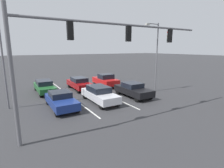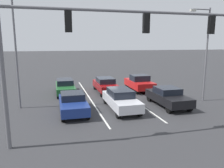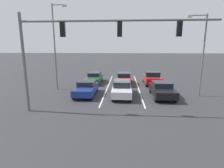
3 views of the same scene
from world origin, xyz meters
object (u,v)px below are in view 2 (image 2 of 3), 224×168
at_px(car_darkgreen_rightlane_second, 65,86).
at_px(car_maroon_midlane_second, 105,85).
at_px(street_lamp_right_shoulder, 17,39).
at_px(car_navy_rightlane_front, 73,103).
at_px(car_black_leftlane_front, 168,96).
at_px(traffic_signal_gantry, 99,36).
at_px(street_lamp_left_shoulder, 205,49).
at_px(car_silver_midlane_front, 121,99).
at_px(car_red_leftlane_second, 139,83).

bearing_deg(car_darkgreen_rightlane_second, car_maroon_midlane_second, 172.58).
bearing_deg(street_lamp_right_shoulder, car_darkgreen_rightlane_second, -130.16).
relative_size(car_navy_rightlane_front, car_black_leftlane_front, 0.98).
xyz_separation_m(traffic_signal_gantry, street_lamp_left_shoulder, (-9.81, -5.06, -0.78)).
relative_size(car_maroon_midlane_second, street_lamp_right_shoulder, 0.51).
bearing_deg(street_lamp_right_shoulder, car_maroon_midlane_second, -154.18).
xyz_separation_m(car_black_leftlane_front, car_maroon_midlane_second, (3.61, -5.85, 0.02)).
xyz_separation_m(car_darkgreen_rightlane_second, car_maroon_midlane_second, (-3.89, 0.51, 0.04)).
distance_m(car_darkgreen_rightlane_second, car_maroon_midlane_second, 3.93).
bearing_deg(car_navy_rightlane_front, car_silver_midlane_front, 178.52).
xyz_separation_m(car_red_leftlane_second, car_darkgreen_rightlane_second, (7.47, -0.56, -0.08)).
bearing_deg(street_lamp_right_shoulder, car_silver_midlane_front, 162.81).
height_order(car_black_leftlane_front, car_maroon_midlane_second, car_maroon_midlane_second).
bearing_deg(car_red_leftlane_second, car_silver_midlane_front, 56.55).
height_order(car_black_leftlane_front, car_darkgreen_rightlane_second, car_black_leftlane_front).
relative_size(car_black_leftlane_front, street_lamp_left_shoulder, 0.58).
xyz_separation_m(car_silver_midlane_front, street_lamp_left_shoulder, (-7.30, -0.51, 3.61)).
relative_size(car_silver_midlane_front, car_navy_rightlane_front, 1.08).
bearing_deg(car_silver_midlane_front, car_black_leftlane_front, 178.29).
bearing_deg(car_maroon_midlane_second, street_lamp_left_shoulder, 143.70).
relative_size(car_black_leftlane_front, traffic_signal_gantry, 0.34).
distance_m(car_red_leftlane_second, street_lamp_right_shoulder, 12.20).
xyz_separation_m(car_silver_midlane_front, car_navy_rightlane_front, (3.50, -0.09, -0.06)).
height_order(car_navy_rightlane_front, street_lamp_left_shoulder, street_lamp_left_shoulder).
distance_m(car_silver_midlane_front, car_red_leftlane_second, 6.81).
distance_m(car_black_leftlane_front, car_darkgreen_rightlane_second, 9.84).
bearing_deg(car_maroon_midlane_second, car_red_leftlane_second, 179.10).
relative_size(traffic_signal_gantry, street_lamp_right_shoulder, 1.45).
distance_m(car_navy_rightlane_front, traffic_signal_gantry, 6.51).
relative_size(car_darkgreen_rightlane_second, street_lamp_right_shoulder, 0.53).
distance_m(car_maroon_midlane_second, street_lamp_left_shoulder, 9.54).
distance_m(car_maroon_midlane_second, traffic_signal_gantry, 11.51).
distance_m(street_lamp_right_shoulder, street_lamp_left_shoulder, 14.54).
bearing_deg(car_maroon_midlane_second, car_darkgreen_rightlane_second, -7.42).
xyz_separation_m(car_navy_rightlane_front, car_maroon_midlane_second, (-3.68, -5.65, 0.06)).
relative_size(car_red_leftlane_second, street_lamp_right_shoulder, 0.45).
xyz_separation_m(car_red_leftlane_second, traffic_signal_gantry, (6.27, 10.23, 4.35)).
distance_m(car_red_leftlane_second, traffic_signal_gantry, 12.76).
distance_m(car_silver_midlane_front, car_maroon_midlane_second, 5.74).
bearing_deg(car_darkgreen_rightlane_second, traffic_signal_gantry, 96.36).
distance_m(car_navy_rightlane_front, car_maroon_midlane_second, 6.74).
bearing_deg(car_red_leftlane_second, street_lamp_left_shoulder, 124.42).
xyz_separation_m(car_silver_midlane_front, car_black_leftlane_front, (-3.79, 0.11, -0.02)).
bearing_deg(car_black_leftlane_front, traffic_signal_gantry, 35.11).
relative_size(car_red_leftlane_second, car_darkgreen_rightlane_second, 0.86).
distance_m(car_darkgreen_rightlane_second, street_lamp_right_shoulder, 6.86).
bearing_deg(car_darkgreen_rightlane_second, street_lamp_right_shoulder, 49.84).
bearing_deg(street_lamp_left_shoulder, car_red_leftlane_second, -55.58).
bearing_deg(car_red_leftlane_second, car_darkgreen_rightlane_second, -4.31).
relative_size(car_navy_rightlane_front, street_lamp_right_shoulder, 0.48).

